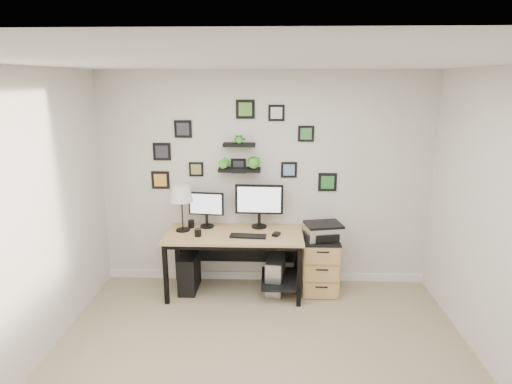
{
  "coord_description": "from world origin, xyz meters",
  "views": [
    {
      "loc": [
        0.08,
        -3.05,
        2.48
      ],
      "look_at": [
        -0.1,
        1.83,
        1.2
      ],
      "focal_mm": 30.0,
      "sensor_mm": 36.0,
      "label": 1
    }
  ],
  "objects_px": {
    "mug": "(198,233)",
    "printer": "(323,231)",
    "desk": "(237,242)",
    "monitor_right": "(259,202)",
    "monitor_left": "(206,207)",
    "file_cabinet": "(320,264)",
    "pc_tower_black": "(189,272)",
    "table_lamp": "(181,195)",
    "pc_tower_grey": "(275,275)"
  },
  "relations": [
    {
      "from": "pc_tower_black",
      "to": "printer",
      "type": "distance_m",
      "value": 1.69
    },
    {
      "from": "pc_tower_black",
      "to": "printer",
      "type": "bearing_deg",
      "value": 1.34
    },
    {
      "from": "pc_tower_black",
      "to": "monitor_right",
      "type": "bearing_deg",
      "value": 11.78
    },
    {
      "from": "table_lamp",
      "to": "monitor_right",
      "type": "bearing_deg",
      "value": 9.19
    },
    {
      "from": "mug",
      "to": "pc_tower_grey",
      "type": "xyz_separation_m",
      "value": [
        0.89,
        0.15,
        -0.58
      ]
    },
    {
      "from": "monitor_left",
      "to": "table_lamp",
      "type": "height_order",
      "value": "table_lamp"
    },
    {
      "from": "desk",
      "to": "monitor_right",
      "type": "xyz_separation_m",
      "value": [
        0.25,
        0.19,
        0.44
      ]
    },
    {
      "from": "mug",
      "to": "monitor_left",
      "type": "bearing_deg",
      "value": 79.93
    },
    {
      "from": "monitor_right",
      "to": "table_lamp",
      "type": "bearing_deg",
      "value": -170.81
    },
    {
      "from": "mug",
      "to": "printer",
      "type": "xyz_separation_m",
      "value": [
        1.45,
        0.18,
        -0.03
      ]
    },
    {
      "from": "monitor_left",
      "to": "monitor_right",
      "type": "height_order",
      "value": "monitor_right"
    },
    {
      "from": "pc_tower_black",
      "to": "file_cabinet",
      "type": "bearing_deg",
      "value": 1.91
    },
    {
      "from": "desk",
      "to": "monitor_right",
      "type": "relative_size",
      "value": 2.79
    },
    {
      "from": "desk",
      "to": "table_lamp",
      "type": "bearing_deg",
      "value": 176.17
    },
    {
      "from": "monitor_left",
      "to": "pc_tower_grey",
      "type": "xyz_separation_m",
      "value": [
        0.84,
        -0.16,
        -0.79
      ]
    },
    {
      "from": "mug",
      "to": "printer",
      "type": "distance_m",
      "value": 1.46
    },
    {
      "from": "pc_tower_grey",
      "to": "printer",
      "type": "height_order",
      "value": "printer"
    },
    {
      "from": "pc_tower_grey",
      "to": "printer",
      "type": "xyz_separation_m",
      "value": [
        0.56,
        0.03,
        0.55
      ]
    },
    {
      "from": "monitor_right",
      "to": "pc_tower_black",
      "type": "xyz_separation_m",
      "value": [
        -0.84,
        -0.17,
        -0.84
      ]
    },
    {
      "from": "desk",
      "to": "pc_tower_grey",
      "type": "distance_m",
      "value": 0.61
    },
    {
      "from": "monitor_left",
      "to": "table_lamp",
      "type": "distance_m",
      "value": 0.35
    },
    {
      "from": "printer",
      "to": "desk",
      "type": "bearing_deg",
      "value": -177.57
    },
    {
      "from": "mug",
      "to": "monitor_right",
      "type": "bearing_deg",
      "value": 25.52
    },
    {
      "from": "desk",
      "to": "file_cabinet",
      "type": "xyz_separation_m",
      "value": [
        0.98,
        0.06,
        -0.29
      ]
    },
    {
      "from": "file_cabinet",
      "to": "table_lamp",
      "type": "bearing_deg",
      "value": -179.49
    },
    {
      "from": "desk",
      "to": "monitor_left",
      "type": "bearing_deg",
      "value": 155.55
    },
    {
      "from": "monitor_left",
      "to": "file_cabinet",
      "type": "bearing_deg",
      "value": -4.86
    },
    {
      "from": "monitor_right",
      "to": "printer",
      "type": "xyz_separation_m",
      "value": [
        0.76,
        -0.15,
        -0.3
      ]
    },
    {
      "from": "pc_tower_black",
      "to": "table_lamp",
      "type": "bearing_deg",
      "value": 160.81
    },
    {
      "from": "desk",
      "to": "mug",
      "type": "distance_m",
      "value": 0.49
    },
    {
      "from": "mug",
      "to": "pc_tower_black",
      "type": "bearing_deg",
      "value": 133.08
    },
    {
      "from": "monitor_left",
      "to": "pc_tower_grey",
      "type": "height_order",
      "value": "monitor_left"
    },
    {
      "from": "monitor_left",
      "to": "pc_tower_black",
      "type": "distance_m",
      "value": 0.82
    },
    {
      "from": "pc_tower_black",
      "to": "file_cabinet",
      "type": "relative_size",
      "value": 0.68
    },
    {
      "from": "desk",
      "to": "table_lamp",
      "type": "xyz_separation_m",
      "value": [
        -0.65,
        0.04,
        0.56
      ]
    },
    {
      "from": "monitor_right",
      "to": "table_lamp",
      "type": "xyz_separation_m",
      "value": [
        -0.9,
        -0.15,
        0.12
      ]
    },
    {
      "from": "monitor_left",
      "to": "pc_tower_black",
      "type": "xyz_separation_m",
      "value": [
        -0.21,
        -0.15,
        -0.78
      ]
    },
    {
      "from": "monitor_left",
      "to": "file_cabinet",
      "type": "xyz_separation_m",
      "value": [
        1.37,
        -0.12,
        -0.67
      ]
    },
    {
      "from": "printer",
      "to": "file_cabinet",
      "type": "bearing_deg",
      "value": 149.34
    },
    {
      "from": "desk",
      "to": "table_lamp",
      "type": "distance_m",
      "value": 0.86
    },
    {
      "from": "monitor_left",
      "to": "printer",
      "type": "xyz_separation_m",
      "value": [
        1.39,
        -0.13,
        -0.24
      ]
    },
    {
      "from": "monitor_right",
      "to": "file_cabinet",
      "type": "distance_m",
      "value": 1.04
    },
    {
      "from": "mug",
      "to": "printer",
      "type": "bearing_deg",
      "value": 7.21
    },
    {
      "from": "printer",
      "to": "table_lamp",
      "type": "bearing_deg",
      "value": 179.98
    },
    {
      "from": "monitor_left",
      "to": "mug",
      "type": "bearing_deg",
      "value": -100.07
    },
    {
      "from": "monitor_right",
      "to": "pc_tower_grey",
      "type": "relative_size",
      "value": 1.27
    },
    {
      "from": "desk",
      "to": "monitor_left",
      "type": "distance_m",
      "value": 0.57
    },
    {
      "from": "pc_tower_black",
      "to": "pc_tower_grey",
      "type": "relative_size",
      "value": 1.01
    },
    {
      "from": "monitor_right",
      "to": "printer",
      "type": "height_order",
      "value": "monitor_right"
    },
    {
      "from": "pc_tower_black",
      "to": "monitor_left",
      "type": "bearing_deg",
      "value": 36.63
    }
  ]
}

